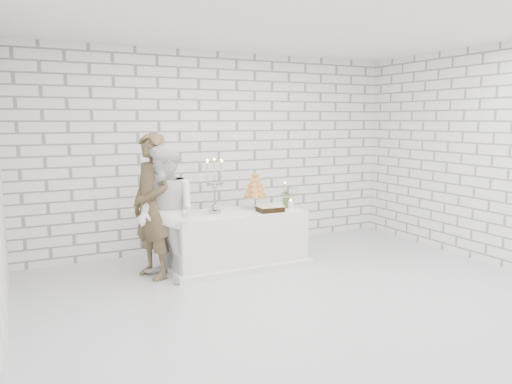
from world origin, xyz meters
name	(u,v)px	position (x,y,z in m)	size (l,w,h in m)	color
ground	(303,296)	(0.00, 0.00, 0.00)	(6.00, 5.00, 0.01)	silver
ceiling	(307,22)	(0.00, 0.00, 3.00)	(6.00, 5.00, 0.01)	white
wall_back	(219,151)	(0.00, 2.50, 1.50)	(6.00, 0.01, 3.00)	white
wall_front	(511,196)	(0.00, -2.50, 1.50)	(6.00, 0.01, 3.00)	white
wall_right	(492,156)	(3.00, 0.00, 1.50)	(0.01, 5.00, 3.00)	white
cake_table	(237,239)	(-0.19, 1.42, 0.38)	(1.80, 0.80, 0.75)	white
groom	(152,206)	(-1.33, 1.44, 0.91)	(0.67, 0.44, 1.83)	#4B3A23
bride	(167,213)	(-1.22, 1.20, 0.85)	(0.83, 0.64, 1.70)	white
candelabra	(215,186)	(-0.50, 1.43, 1.12)	(0.30, 0.30, 0.74)	#9B9BA5
croquembouche	(255,190)	(0.15, 1.54, 1.01)	(0.34, 0.34, 0.52)	#B77029
chocolate_cake	(270,209)	(0.22, 1.22, 0.79)	(0.33, 0.24, 0.08)	black
pillar_candle	(291,205)	(0.57, 1.27, 0.81)	(0.08, 0.08, 0.12)	white
extra_taper	(285,194)	(0.65, 1.57, 0.91)	(0.06, 0.06, 0.32)	#C0B29C
flowers	(289,197)	(0.62, 1.40, 0.90)	(0.27, 0.23, 0.30)	#467C3F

